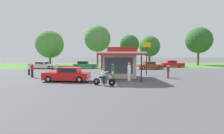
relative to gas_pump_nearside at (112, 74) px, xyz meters
name	(u,v)px	position (x,y,z in m)	size (l,w,h in m)	color
ground_plane	(126,83)	(1.24, -1.06, -0.85)	(300.00, 300.00, 0.00)	#4C4C51
grass_verge_strip	(110,65)	(1.24, 28.94, -0.85)	(120.00, 24.00, 0.01)	#477A33
service_station_kiosk	(118,63)	(0.87, 3.40, 0.95)	(4.85, 6.77, 3.55)	beige
gas_pump_nearside	(112,74)	(0.00, 0.00, 0.00)	(0.44, 0.44, 1.88)	slate
gas_pump_offside	(129,73)	(1.74, 0.00, 0.06)	(0.44, 0.44, 1.99)	slate
motorcycle_with_rider	(104,78)	(-0.94, -2.23, -0.20)	(2.03, 0.99, 1.58)	black
featured_classic_sedan	(67,75)	(-4.74, 0.55, -0.17)	(5.14, 2.56, 1.48)	red
parked_car_back_row_right	(43,65)	(-12.84, 17.91, -0.20)	(5.86, 3.21, 1.44)	beige
parked_car_back_row_centre	(150,66)	(8.26, 15.61, -0.18)	(5.19, 2.27, 1.47)	#993819
parked_car_second_row_spare	(85,65)	(-4.58, 18.44, -0.17)	(5.23, 2.05, 1.50)	#2D844C
parked_car_back_row_left	(113,65)	(1.23, 16.55, -0.18)	(5.16, 2.67, 1.49)	gold
parked_car_back_row_far_left	(172,64)	(14.59, 20.24, -0.16)	(5.16, 2.37, 1.52)	red
bystander_admiring_sedan	(168,71)	(6.74, 2.19, -0.03)	(0.34, 0.34, 1.55)	brown
bystander_chatting_near_pumps	(29,69)	(-11.12, 6.66, -0.03)	(0.34, 0.34, 1.58)	black
bystander_leaning_by_kiosk	(52,65)	(-10.12, 14.54, 0.01)	(0.35, 0.35, 1.62)	#2D3351
bystander_standing_back_lot	(113,67)	(0.65, 8.86, 0.05)	(0.37, 0.37, 1.69)	brown
bystander_strolling_foreground	(32,70)	(-9.68, 4.03, 0.10)	(0.39, 0.39, 1.76)	black
tree_oak_centre	(50,44)	(-14.22, 27.79, 4.60)	(6.98, 6.98, 8.94)	brown
tree_oak_right	(199,40)	(25.03, 28.33, 5.80)	(6.94, 6.94, 10.14)	brown
tree_oak_far_left	(129,45)	(5.88, 26.00, 4.48)	(4.85, 4.85, 7.78)	brown
tree_oak_left	(150,47)	(12.05, 29.66, 4.15)	(5.66, 5.66, 7.93)	brown
tree_oak_distant_spare	(98,39)	(-1.92, 24.51, 5.65)	(6.29, 6.29, 9.80)	brown
roadside_pole_sign	(147,53)	(4.99, 5.54, 2.24)	(1.10, 0.12, 4.51)	black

